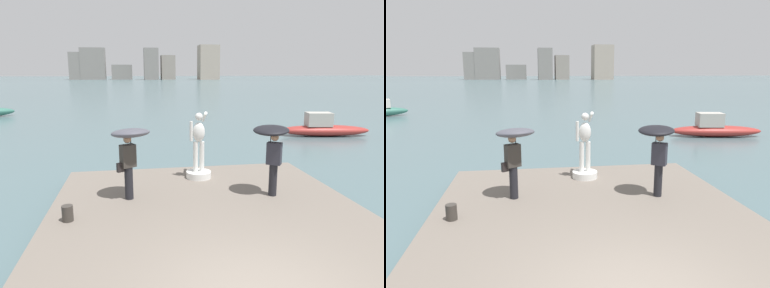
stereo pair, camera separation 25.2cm
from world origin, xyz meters
TOP-DOWN VIEW (x-y plane):
  - ground_plane at (0.00, 40.00)m, footprint 400.00×400.00m
  - pier at (0.00, 2.30)m, footprint 7.76×10.60m
  - statue_white_figure at (0.25, 6.29)m, footprint 0.79×0.96m
  - onlooker_left at (-1.87, 4.79)m, footprint 1.38×1.38m
  - onlooker_right at (1.90, 4.42)m, footprint 1.33×1.34m
  - mooring_bollard at (-3.30, 3.51)m, footprint 0.25×0.25m
  - boat_near at (9.19, 14.47)m, footprint 5.32×2.06m
  - distant_skyline at (3.59, 146.92)m, footprint 60.84×13.25m

SIDE VIEW (x-z plane):
  - ground_plane at x=0.00m, z-range 0.00..0.00m
  - pier at x=0.00m, z-range 0.00..0.40m
  - boat_near at x=9.19m, z-range -0.23..1.13m
  - mooring_bollard at x=-3.30m, z-range 0.40..0.77m
  - statue_white_figure at x=0.25m, z-range 0.04..2.16m
  - onlooker_right at x=1.90m, z-range 0.91..2.86m
  - onlooker_left at x=-1.87m, z-range 0.93..2.86m
  - distant_skyline at x=3.59m, z-range -1.03..12.93m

